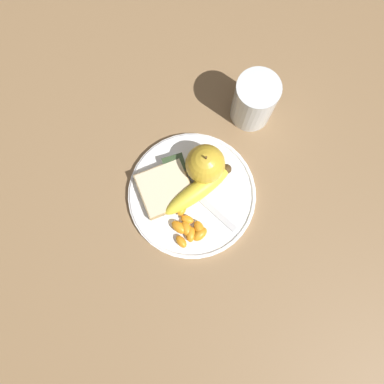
{
  "coord_description": "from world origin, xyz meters",
  "views": [
    {
      "loc": [
        0.04,
        0.13,
        0.72
      ],
      "look_at": [
        0.0,
        0.0,
        0.03
      ],
      "focal_mm": 35.0,
      "sensor_mm": 36.0,
      "label": 1
    }
  ],
  "objects_px": {
    "apple": "(205,164)",
    "fork": "(194,193)",
    "juice_glass": "(254,102)",
    "bread_slice": "(165,189)",
    "banana": "(199,189)",
    "plate": "(192,194)",
    "jam_packet": "(174,165)"
  },
  "relations": [
    {
      "from": "bread_slice",
      "to": "banana",
      "type": "bearing_deg",
      "value": 161.39
    },
    {
      "from": "plate",
      "to": "bread_slice",
      "type": "xyz_separation_m",
      "value": [
        0.05,
        -0.02,
        0.02
      ]
    },
    {
      "from": "plate",
      "to": "fork",
      "type": "bearing_deg",
      "value": -166.6
    },
    {
      "from": "banana",
      "to": "juice_glass",
      "type": "bearing_deg",
      "value": -139.8
    },
    {
      "from": "fork",
      "to": "plate",
      "type": "bearing_deg",
      "value": 73.27
    },
    {
      "from": "juice_glass",
      "to": "jam_packet",
      "type": "relative_size",
      "value": 2.71
    },
    {
      "from": "plate",
      "to": "banana",
      "type": "distance_m",
      "value": 0.03
    },
    {
      "from": "plate",
      "to": "banana",
      "type": "height_order",
      "value": "banana"
    },
    {
      "from": "apple",
      "to": "jam_packet",
      "type": "height_order",
      "value": "apple"
    },
    {
      "from": "bread_slice",
      "to": "jam_packet",
      "type": "relative_size",
      "value": 2.48
    },
    {
      "from": "bread_slice",
      "to": "jam_packet",
      "type": "xyz_separation_m",
      "value": [
        -0.03,
        -0.04,
        -0.0
      ]
    },
    {
      "from": "banana",
      "to": "jam_packet",
      "type": "xyz_separation_m",
      "value": [
        0.03,
        -0.06,
        -0.01
      ]
    },
    {
      "from": "plate",
      "to": "bread_slice",
      "type": "height_order",
      "value": "bread_slice"
    },
    {
      "from": "apple",
      "to": "jam_packet",
      "type": "relative_size",
      "value": 2.04
    },
    {
      "from": "apple",
      "to": "jam_packet",
      "type": "distance_m",
      "value": 0.07
    },
    {
      "from": "bread_slice",
      "to": "apple",
      "type": "bearing_deg",
      "value": -168.28
    },
    {
      "from": "apple",
      "to": "fork",
      "type": "relative_size",
      "value": 0.51
    },
    {
      "from": "plate",
      "to": "juice_glass",
      "type": "relative_size",
      "value": 2.22
    },
    {
      "from": "fork",
      "to": "jam_packet",
      "type": "height_order",
      "value": "jam_packet"
    },
    {
      "from": "plate",
      "to": "bread_slice",
      "type": "distance_m",
      "value": 0.05
    },
    {
      "from": "bread_slice",
      "to": "juice_glass",
      "type": "bearing_deg",
      "value": -153.04
    },
    {
      "from": "banana",
      "to": "jam_packet",
      "type": "distance_m",
      "value": 0.07
    },
    {
      "from": "bread_slice",
      "to": "fork",
      "type": "xyz_separation_m",
      "value": [
        -0.05,
        0.02,
        -0.01
      ]
    },
    {
      "from": "plate",
      "to": "bread_slice",
      "type": "bearing_deg",
      "value": -25.79
    },
    {
      "from": "apple",
      "to": "fork",
      "type": "bearing_deg",
      "value": 49.11
    },
    {
      "from": "plate",
      "to": "jam_packet",
      "type": "height_order",
      "value": "jam_packet"
    },
    {
      "from": "banana",
      "to": "plate",
      "type": "bearing_deg",
      "value": 9.18
    },
    {
      "from": "fork",
      "to": "jam_packet",
      "type": "xyz_separation_m",
      "value": [
        0.02,
        -0.06,
        0.01
      ]
    },
    {
      "from": "apple",
      "to": "bread_slice",
      "type": "bearing_deg",
      "value": 11.72
    },
    {
      "from": "juice_glass",
      "to": "fork",
      "type": "distance_m",
      "value": 0.21
    },
    {
      "from": "juice_glass",
      "to": "bread_slice",
      "type": "xyz_separation_m",
      "value": [
        0.21,
        0.11,
        -0.03
      ]
    },
    {
      "from": "banana",
      "to": "bread_slice",
      "type": "relative_size",
      "value": 1.49
    }
  ]
}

